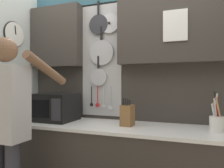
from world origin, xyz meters
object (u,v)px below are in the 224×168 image
object	(u,v)px
person	(6,118)
utensil_crock	(216,122)
microwave	(53,107)
knife_block	(127,115)

from	to	relation	value
person	utensil_crock	bearing A→B (deg)	21.42
utensil_crock	person	bearing A→B (deg)	-158.58
microwave	utensil_crock	world-z (taller)	utensil_crock
knife_block	person	distance (m)	1.11
knife_block	utensil_crock	distance (m)	0.80
microwave	knife_block	distance (m)	0.88
microwave	utensil_crock	size ratio (longest dim) A/B	1.42
microwave	utensil_crock	distance (m)	1.69
knife_block	person	xyz separation A→B (m)	(-0.89, -0.66, 0.02)
microwave	person	distance (m)	0.66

